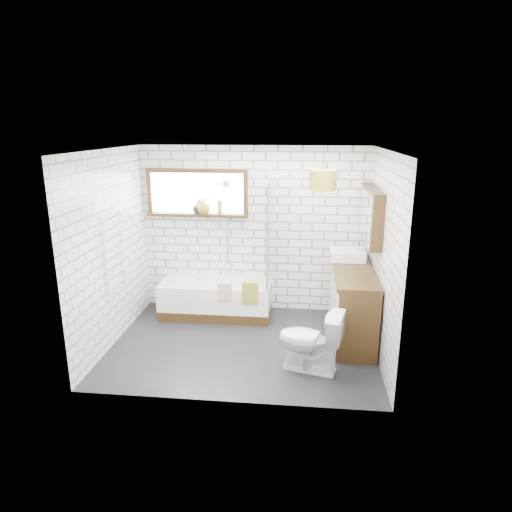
# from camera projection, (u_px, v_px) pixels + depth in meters

# --- Properties ---
(floor) EXTENTS (3.40, 2.60, 0.01)m
(floor) POSITION_uv_depth(u_px,v_px,m) (243.00, 345.00, 6.00)
(floor) COLOR black
(floor) RESTS_ON ground
(ceiling) EXTENTS (3.40, 2.60, 0.01)m
(ceiling) POSITION_uv_depth(u_px,v_px,m) (241.00, 149.00, 5.31)
(ceiling) COLOR white
(ceiling) RESTS_ON ground
(wall_back) EXTENTS (3.40, 0.01, 2.50)m
(wall_back) POSITION_uv_depth(u_px,v_px,m) (254.00, 230.00, 6.90)
(wall_back) COLOR white
(wall_back) RESTS_ON ground
(wall_front) EXTENTS (3.40, 0.01, 2.50)m
(wall_front) POSITION_uv_depth(u_px,v_px,m) (224.00, 289.00, 4.41)
(wall_front) COLOR white
(wall_front) RESTS_ON ground
(wall_left) EXTENTS (0.01, 2.60, 2.50)m
(wall_left) POSITION_uv_depth(u_px,v_px,m) (110.00, 249.00, 5.83)
(wall_left) COLOR white
(wall_left) RESTS_ON ground
(wall_right) EXTENTS (0.01, 2.60, 2.50)m
(wall_right) POSITION_uv_depth(u_px,v_px,m) (383.00, 257.00, 5.48)
(wall_right) COLOR white
(wall_right) RESTS_ON ground
(window) EXTENTS (1.52, 0.16, 0.68)m
(window) POSITION_uv_depth(u_px,v_px,m) (197.00, 193.00, 6.80)
(window) COLOR black
(window) RESTS_ON wall_back
(towel_radiator) EXTENTS (0.06, 0.52, 1.00)m
(towel_radiator) POSITION_uv_depth(u_px,v_px,m) (114.00, 253.00, 5.84)
(towel_radiator) COLOR white
(towel_radiator) RESTS_ON wall_left
(mirror_cabinet) EXTENTS (0.16, 1.20, 0.70)m
(mirror_cabinet) POSITION_uv_depth(u_px,v_px,m) (371.00, 215.00, 5.95)
(mirror_cabinet) COLOR black
(mirror_cabinet) RESTS_ON wall_right
(shower_riser) EXTENTS (0.02, 0.02, 1.30)m
(shower_riser) POSITION_uv_depth(u_px,v_px,m) (227.00, 223.00, 6.87)
(shower_riser) COLOR silver
(shower_riser) RESTS_ON wall_back
(bathtub) EXTENTS (1.63, 0.72, 0.53)m
(bathtub) POSITION_uv_depth(u_px,v_px,m) (216.00, 298.00, 6.88)
(bathtub) COLOR white
(bathtub) RESTS_ON floor
(shower_screen) EXTENTS (0.02, 0.72, 1.50)m
(shower_screen) POSITION_uv_depth(u_px,v_px,m) (269.00, 234.00, 6.52)
(shower_screen) COLOR white
(shower_screen) RESTS_ON bathtub
(towel_green) EXTENTS (0.22, 0.06, 0.30)m
(towel_green) POSITION_uv_depth(u_px,v_px,m) (250.00, 293.00, 6.41)
(towel_green) COLOR olive
(towel_green) RESTS_ON bathtub
(towel_beige) EXTENTS (0.20, 0.05, 0.26)m
(towel_beige) POSITION_uv_depth(u_px,v_px,m) (225.00, 292.00, 6.45)
(towel_beige) COLOR tan
(towel_beige) RESTS_ON bathtub
(vanity) EXTENTS (0.54, 1.67, 0.96)m
(vanity) POSITION_uv_depth(u_px,v_px,m) (352.00, 302.00, 6.16)
(vanity) COLOR black
(vanity) RESTS_ON floor
(basin) EXTENTS (0.47, 0.41, 0.14)m
(basin) POSITION_uv_depth(u_px,v_px,m) (347.00, 255.00, 6.40)
(basin) COLOR white
(basin) RESTS_ON vanity
(tap) EXTENTS (0.04, 0.04, 0.16)m
(tap) POSITION_uv_depth(u_px,v_px,m) (359.00, 251.00, 6.37)
(tap) COLOR silver
(tap) RESTS_ON vanity
(toilet) EXTENTS (0.59, 0.82, 0.75)m
(toilet) POSITION_uv_depth(u_px,v_px,m) (310.00, 340.00, 5.28)
(toilet) COLOR white
(toilet) RESTS_ON floor
(vase_olive) EXTENTS (0.28, 0.28, 0.24)m
(vase_olive) POSITION_uv_depth(u_px,v_px,m) (203.00, 207.00, 6.81)
(vase_olive) COLOR olive
(vase_olive) RESTS_ON window
(vase_dark) EXTENTS (0.22, 0.22, 0.21)m
(vase_dark) POSITION_uv_depth(u_px,v_px,m) (199.00, 208.00, 6.82)
(vase_dark) COLOR black
(vase_dark) RESTS_ON window
(bottle) EXTENTS (0.07, 0.07, 0.20)m
(bottle) POSITION_uv_depth(u_px,v_px,m) (220.00, 208.00, 6.79)
(bottle) COLOR olive
(bottle) RESTS_ON window
(pendant) EXTENTS (0.35, 0.35, 0.26)m
(pendant) POSITION_uv_depth(u_px,v_px,m) (323.00, 180.00, 5.86)
(pendant) COLOR olive
(pendant) RESTS_ON ceiling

